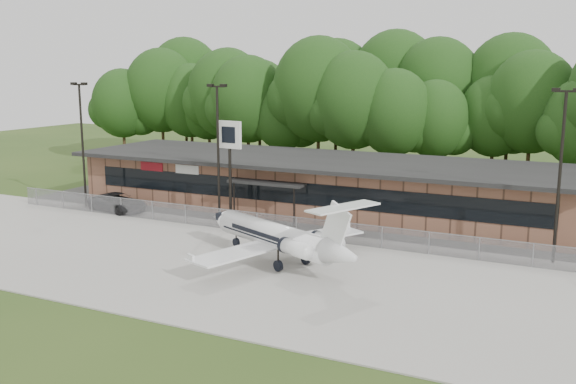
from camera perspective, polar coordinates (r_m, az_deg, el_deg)
The scene contains 12 objects.
ground at distance 32.35m, azimuth -14.21°, elevation -9.86°, with size 160.00×160.00×0.00m, color #294518.
apron at distance 38.42m, azimuth -6.49°, elevation -6.19°, with size 64.00×18.00×0.08m, color #9E9B93.
parking_lot at distance 48.16m, azimuth 0.87°, elevation -2.62°, with size 50.00×9.00×0.06m, color #383835.
terminal at distance 51.69m, azimuth 2.96°, elevation 0.73°, with size 41.00×11.65×4.30m.
fence at distance 44.06m, azimuth -1.62°, elevation -2.91°, with size 46.00×0.04×1.52m.
treeline at distance 67.98m, azimuth 9.05°, elevation 7.56°, with size 72.00×12.00×15.00m, color #113310, non-canonical shape.
light_pole_left at distance 54.91m, azimuth -17.84°, elevation 4.82°, with size 1.55×0.30×10.23m.
light_pole_mid at distance 46.90m, azimuth -6.24°, elevation 4.33°, with size 1.55×0.30×10.23m.
light_pole_right at distance 39.80m, azimuth 23.08°, elevation 2.36°, with size 1.55×0.30×10.23m.
business_jet at distance 37.42m, azimuth -0.80°, elevation -4.11°, with size 12.92×11.51×4.47m.
suv at distance 53.26m, azimuth -14.90°, elevation -0.91°, with size 2.43×5.28×1.47m, color #2A2A2C.
pole_sign at distance 46.75m, azimuth -5.22°, elevation 4.13°, with size 2.00×0.41×7.60m.
Camera 1 is at (19.88, -22.90, 11.27)m, focal length 40.00 mm.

